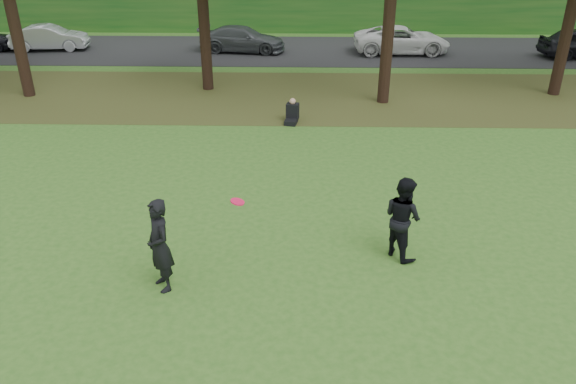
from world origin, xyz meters
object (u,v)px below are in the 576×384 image
object	(u,v)px
player_left	(159,246)
seated_person	(292,113)
frisbee	(237,202)
player_right	(403,218)

from	to	relation	value
player_left	seated_person	world-z (taller)	player_left
player_left	frisbee	xyz separation A→B (m)	(1.49, 0.27, 0.82)
player_right	seated_person	size ratio (longest dim) A/B	2.20
player_left	frisbee	distance (m)	1.73
player_left	player_right	xyz separation A→B (m)	(4.81, 1.28, -0.04)
seated_person	player_left	bearing A→B (deg)	-93.94
player_left	frisbee	world-z (taller)	player_left
player_left	frisbee	bearing A→B (deg)	66.32
player_left	seated_person	size ratio (longest dim) A/B	2.30
player_left	player_right	distance (m)	4.98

